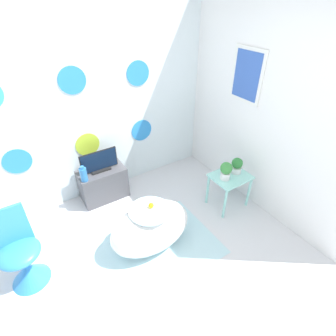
% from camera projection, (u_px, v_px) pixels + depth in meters
% --- Properties ---
extents(ground_plane, '(12.00, 12.00, 0.00)m').
position_uv_depth(ground_plane, '(175.00, 315.00, 2.30)').
color(ground_plane, silver).
extents(wall_back_dotted, '(4.42, 0.05, 2.60)m').
position_uv_depth(wall_back_dotted, '(76.00, 102.00, 2.97)').
color(wall_back_dotted, white).
rests_on(wall_back_dotted, ground_plane).
extents(wall_right, '(0.06, 3.02, 2.60)m').
position_uv_depth(wall_right, '(252.00, 99.00, 3.02)').
color(wall_right, white).
rests_on(wall_right, ground_plane).
extents(rug, '(1.40, 0.98, 0.01)m').
position_uv_depth(rug, '(153.00, 249.00, 2.87)').
color(rug, silver).
rests_on(rug, ground_plane).
extents(bathtub, '(0.89, 0.52, 0.55)m').
position_uv_depth(bathtub, '(151.00, 228.00, 2.77)').
color(bathtub, white).
rests_on(bathtub, ground_plane).
extents(rubber_duck, '(0.06, 0.06, 0.07)m').
position_uv_depth(rubber_duck, '(151.00, 205.00, 2.61)').
color(rubber_duck, yellow).
rests_on(rubber_duck, bathtub).
extents(chair, '(0.37, 0.37, 0.81)m').
position_uv_depth(chair, '(24.00, 262.00, 2.44)').
color(chair, '#338CE0').
rests_on(chair, ground_plane).
extents(tv_cabinet, '(0.59, 0.33, 0.44)m').
position_uv_depth(tv_cabinet, '(103.00, 184.00, 3.47)').
color(tv_cabinet, '#4C4C51').
rests_on(tv_cabinet, ground_plane).
extents(tv, '(0.47, 0.12, 0.28)m').
position_uv_depth(tv, '(99.00, 162.00, 3.27)').
color(tv, black).
rests_on(tv, tv_cabinet).
extents(vase, '(0.08, 0.08, 0.21)m').
position_uv_depth(vase, '(84.00, 174.00, 3.11)').
color(vase, '#2D72B7').
rests_on(vase, tv_cabinet).
extents(side_table, '(0.46, 0.37, 0.46)m').
position_uv_depth(side_table, '(230.00, 181.00, 3.26)').
color(side_table, '#99E0D8').
rests_on(side_table, ground_plane).
extents(potted_plant_left, '(0.14, 0.14, 0.23)m').
position_uv_depth(potted_plant_left, '(226.00, 170.00, 3.09)').
color(potted_plant_left, white).
rests_on(potted_plant_left, side_table).
extents(potted_plant_right, '(0.13, 0.13, 0.20)m').
position_uv_depth(potted_plant_right, '(237.00, 165.00, 3.21)').
color(potted_plant_right, white).
rests_on(potted_plant_right, side_table).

